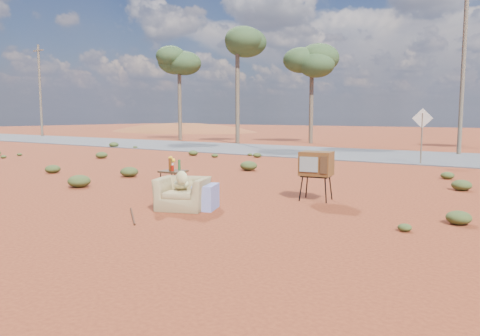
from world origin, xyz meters
The scene contains 14 objects.
ground centered at (0.00, 0.00, 0.00)m, with size 140.00×140.00×0.00m, color brown.
highway centered at (0.00, 15.00, 0.02)m, with size 140.00×7.00×0.04m, color #565659.
dirt_mound centered at (-30.00, 34.00, 0.00)m, with size 26.00×18.00×2.00m, color brown.
armchair centered at (-0.39, 0.14, 0.41)m, with size 1.30×1.12×0.87m.
tv_unit centered at (1.40, 2.52, 0.83)m, with size 0.77×0.65×1.11m.
side_table centered at (-1.19, 0.60, 0.73)m, with size 0.53×0.53×0.99m.
rusty_bar centered at (-0.76, -1.02, 0.02)m, with size 0.04×0.04×1.46m, color #4F2915.
road_sign centered at (1.50, 12.00, 1.50)m, with size 0.78×0.06×2.19m.
eucalyptus_far_left centered at (-18.00, 20.00, 5.94)m, with size 3.20×3.20×7.10m.
eucalyptus_left centered at (-12.00, 19.00, 6.92)m, with size 3.20×3.20×8.10m.
eucalyptus_near_left centered at (-8.00, 22.00, 5.45)m, with size 3.20×3.20×6.60m.
utility_pole_west centered at (-32.00, 17.50, 4.15)m, with size 1.40×0.20×8.00m.
utility_pole_center centered at (2.00, 17.50, 4.15)m, with size 1.40×0.20×8.00m.
scrub_patch centered at (-0.82, 4.41, 0.14)m, with size 17.49×8.07×0.33m.
Camera 1 is at (5.83, -7.12, 1.94)m, focal length 35.00 mm.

